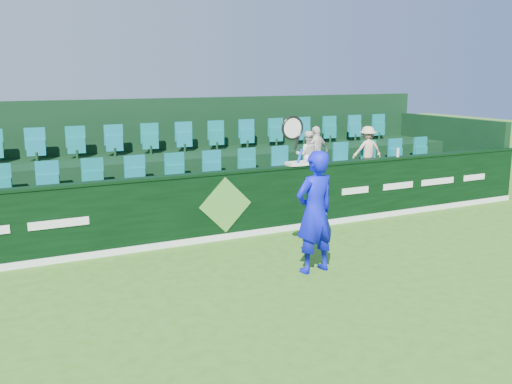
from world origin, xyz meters
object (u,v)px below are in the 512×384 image
spectator_middle (316,152)px  towel (298,163)px  spectator_left (307,155)px  spectator_right (367,150)px  drinks_bottle (398,152)px  tennis_player (315,211)px

spectator_middle → towel: spectator_middle is taller
spectator_left → spectator_middle: 0.25m
spectator_middle → spectator_right: bearing=166.2°
spectator_middle → drinks_bottle: size_ratio=5.93×
spectator_right → drinks_bottle: bearing=100.0°
spectator_left → towel: spectator_left is taller
drinks_bottle → towel: bearing=180.0°
tennis_player → towel: 2.72m
towel → drinks_bottle: (2.64, 0.00, 0.07)m
tennis_player → spectator_middle: tennis_player is taller
spectator_left → spectator_right: bearing=-156.2°
tennis_player → spectator_left: (2.07, 3.56, 0.34)m
towel → spectator_left: bearing=50.4°
spectator_right → spectator_middle: bearing=10.3°
tennis_player → drinks_bottle: size_ratio=12.88×
spectator_left → towel: 1.45m
tennis_player → towel: size_ratio=5.74×
spectator_middle → spectator_right: spectator_middle is taller
spectator_left → drinks_bottle: 2.05m
tennis_player → spectator_left: bearing=59.8°
towel → drinks_bottle: bearing=0.0°
tennis_player → towel: tennis_player is taller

